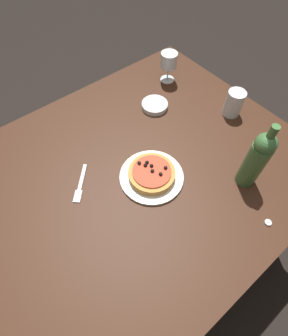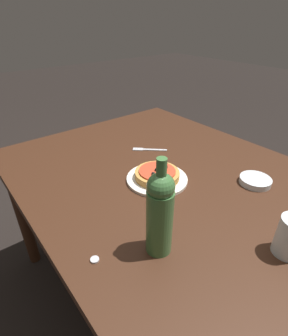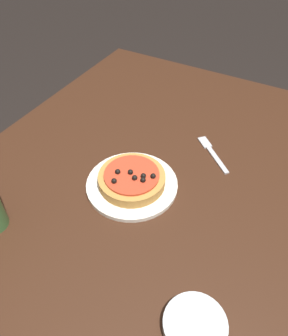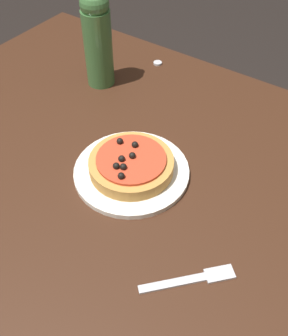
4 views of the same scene
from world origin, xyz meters
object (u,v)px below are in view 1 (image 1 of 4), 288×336
wine_bottle (257,159)px  side_bowl (155,105)px  water_cup (234,103)px  bottle_cap (268,222)px  fork (80,185)px  pizza (152,173)px  wine_glass (169,61)px  dinner_plate (152,177)px  dining_table (136,180)px

wine_bottle → side_bowl: bearing=91.3°
water_cup → bottle_cap: (-0.31, -0.43, -0.06)m
fork → bottle_cap: 0.68m
pizza → wine_glass: (0.43, 0.40, 0.08)m
dinner_plate → fork: bearing=148.9°
dinner_plate → wine_glass: size_ratio=1.66×
dining_table → water_cup: 0.54m
wine_glass → water_cup: wine_glass is taller
wine_bottle → water_cup: wine_bottle is taller
dinner_plate → pizza: (0.00, 0.00, 0.02)m
dinner_plate → bottle_cap: (0.19, -0.39, -0.00)m
dinner_plate → pizza: bearing=53.7°
dining_table → water_cup: size_ratio=11.49×
dinner_plate → water_cup: bearing=4.6°
side_bowl → dinner_plate: bearing=-131.9°
wine_bottle → fork: 0.63m
wine_glass → bottle_cap: size_ratio=6.08×
water_cup → bottle_cap: 0.53m
pizza → fork: bearing=149.0°
bottle_cap → dinner_plate: bearing=116.2°
wine_glass → water_cup: size_ratio=1.24×
wine_bottle → side_bowl: 0.53m
dinner_plate → wine_glass: wine_glass is taller
dining_table → wine_glass: 0.60m
water_cup → pizza: bearing=-175.4°
dinner_plate → fork: (-0.23, 0.14, -0.00)m
fork → pizza: bearing=102.0°
side_bowl → fork: side_bowl is taller
dinner_plate → side_bowl: (0.26, 0.28, 0.01)m
wine_bottle → dining_table: bearing=135.1°
dinner_plate → wine_bottle: 0.37m
dinner_plate → wine_glass: 0.60m
fork → water_cup: bearing=125.3°
dining_table → water_cup: water_cup is taller
dinner_plate → wine_glass: (0.43, 0.40, 0.10)m
wine_glass → side_bowl: wine_glass is taller
dinner_plate → side_bowl: 0.38m
pizza → fork: size_ratio=1.31×
side_bowl → water_cup: bearing=-45.2°
side_bowl → wine_glass: bearing=32.2°
wine_glass → water_cup: (0.07, -0.36, -0.05)m
dining_table → pizza: (0.03, -0.07, 0.11)m
pizza → fork: (-0.23, 0.14, -0.03)m
side_bowl → fork: (-0.49, -0.15, -0.01)m
water_cup → wine_bottle: bearing=-130.8°
dinner_plate → fork: 0.27m
side_bowl → fork: bearing=-163.2°
wine_bottle → bottle_cap: (-0.08, -0.16, -0.13)m
wine_glass → bottle_cap: 0.83m
wine_bottle → fork: (-0.50, 0.37, -0.13)m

